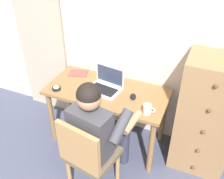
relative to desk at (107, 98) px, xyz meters
name	(u,v)px	position (x,y,z in m)	size (l,w,h in m)	color
wall_back	(154,36)	(0.36, 0.37, 0.63)	(4.80, 0.05, 2.50)	beige
curtain_panel	(39,30)	(-1.01, 0.30, 0.50)	(0.64, 0.03, 2.23)	#BCAD99
desk	(107,98)	(0.00, 0.00, 0.00)	(1.29, 0.61, 0.72)	olive
dresser	(206,117)	(1.02, 0.10, 0.01)	(0.54, 0.47, 1.25)	#9E754C
chair	(88,155)	(0.12, -0.70, -0.11)	(0.48, 0.47, 0.90)	brown
person_seated	(99,128)	(0.15, -0.52, 0.07)	(0.60, 0.63, 1.22)	#33384C
laptop	(106,85)	(-0.02, 0.02, 0.16)	(0.37, 0.30, 0.24)	silver
computer_mouse	(133,97)	(0.30, -0.02, 0.12)	(0.06, 0.10, 0.03)	black
desk_clock	(56,88)	(-0.50, -0.20, 0.12)	(0.09, 0.09, 0.03)	black
notebook_pad	(78,73)	(-0.44, 0.18, 0.11)	(0.21, 0.15, 0.01)	#994742
coffee_mug	(147,109)	(0.50, -0.20, 0.15)	(0.12, 0.08, 0.09)	silver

